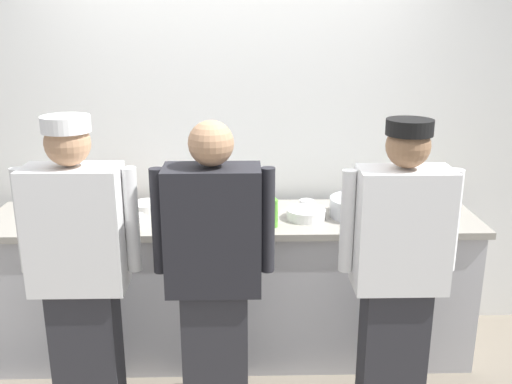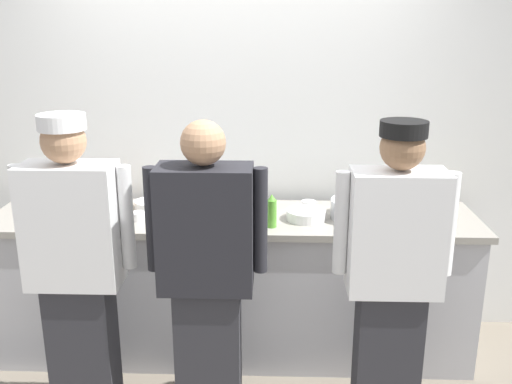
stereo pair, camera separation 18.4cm
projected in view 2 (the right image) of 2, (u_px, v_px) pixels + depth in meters
ground_plane at (231, 380)px, 3.42m from camera, size 9.00×9.00×0.00m
wall_back at (237, 123)px, 3.77m from camera, size 4.65×0.10×2.83m
prep_counter at (234, 284)px, 3.62m from camera, size 2.97×0.65×0.92m
chef_near_left at (76, 266)px, 2.87m from camera, size 0.60×0.24×1.65m
chef_center at (207, 274)px, 2.83m from camera, size 0.60×0.24×1.63m
chef_far_right at (393, 273)px, 2.82m from camera, size 0.59×0.24×1.63m
plate_stack_front at (306, 215)px, 3.41m from camera, size 0.23×0.23×0.06m
plate_stack_rear at (151, 204)px, 3.62m from camera, size 0.20×0.20×0.05m
mixing_bowl_steel at (359, 209)px, 3.43m from camera, size 0.34×0.34×0.11m
sheet_tray at (215, 214)px, 3.47m from camera, size 0.44×0.36×0.02m
squeeze_bottle_primary at (119, 192)px, 3.63m from camera, size 0.05×0.05×0.20m
squeeze_bottle_secondary at (430, 196)px, 3.53m from camera, size 0.06×0.06×0.20m
squeeze_bottle_spare at (272, 211)px, 3.27m from camera, size 0.06×0.06×0.20m
ramekin_red_sauce at (309, 204)px, 3.61m from camera, size 0.09×0.09×0.05m
ramekin_orange_sauce at (57, 217)px, 3.40m from camera, size 0.10×0.10×0.04m
ramekin_green_sauce at (40, 210)px, 3.51m from camera, size 0.10×0.10×0.05m
ramekin_yellow_sauce at (137, 216)px, 3.40m from camera, size 0.09×0.09×0.05m
deli_cup at (92, 209)px, 3.46m from camera, size 0.09×0.09×0.09m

